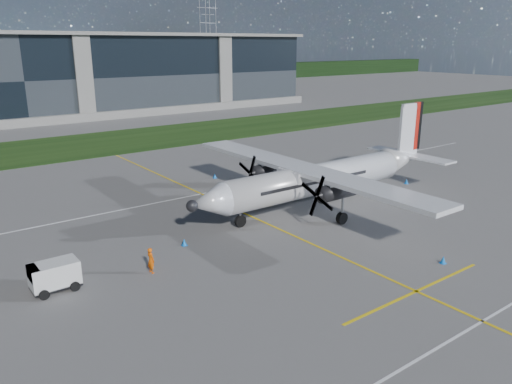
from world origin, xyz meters
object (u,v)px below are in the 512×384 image
baggage_tug (55,276)px  safety_cone_portwing (443,260)px  pylon_east (208,39)px  ground_crew_person (151,259)px  turboprop_aircraft (324,160)px  safety_cone_fwd (184,242)px  safety_cone_stbdwing (215,176)px  safety_cone_tail (406,181)px

baggage_tug → safety_cone_portwing: size_ratio=5.65×
pylon_east → ground_crew_person: (-93.09, -144.68, -14.06)m
turboprop_aircraft → ground_crew_person: bearing=-169.5°
safety_cone_fwd → safety_cone_stbdwing: 18.24m
safety_cone_tail → safety_cone_portwing: (-13.86, -13.36, 0.00)m
turboprop_aircraft → baggage_tug: turboprop_aircraft is taller
pylon_east → safety_cone_fwd: (-89.38, -142.09, -14.75)m
safety_cone_portwing → safety_cone_fwd: bearing=133.5°
turboprop_aircraft → safety_cone_portwing: 13.98m
safety_cone_tail → safety_cone_stbdwing: bearing=136.9°
ground_crew_person → safety_cone_portwing: size_ratio=3.77×
baggage_tug → safety_cone_fwd: 9.23m
pylon_east → safety_cone_portwing: (-77.43, -154.68, -14.75)m
turboprop_aircraft → safety_cone_stbdwing: (-2.57, 13.51, -3.83)m
pylon_east → baggage_tug: bearing=-124.5°
turboprop_aircraft → safety_cone_stbdwing: bearing=100.8°
baggage_tug → ground_crew_person: ground_crew_person is taller
turboprop_aircraft → safety_cone_fwd: turboprop_aircraft is taller
baggage_tug → safety_cone_tail: bearing=3.5°
baggage_tug → safety_cone_fwd: bearing=8.7°
baggage_tug → safety_cone_portwing: baggage_tug is taller
turboprop_aircraft → safety_cone_portwing: bearing=-98.9°
safety_cone_tail → safety_cone_fwd: bearing=-178.3°
turboprop_aircraft → safety_cone_fwd: (-14.03, -0.69, -3.83)m
baggage_tug → turboprop_aircraft: bearing=5.1°
pylon_east → baggage_tug: (-98.48, -143.48, -14.15)m
safety_cone_tail → pylon_east: bearing=65.8°
ground_crew_person → safety_cone_portwing: ground_crew_person is taller
turboprop_aircraft → safety_cone_fwd: bearing=-177.2°
pylon_east → safety_cone_portwing: 173.61m
pylon_east → safety_cone_tail: size_ratio=60.00×
pylon_east → safety_cone_stbdwing: bearing=-121.4°
baggage_tug → safety_cone_portwing: (21.05, -11.20, -0.60)m
baggage_tug → safety_cone_fwd: baggage_tug is taller
baggage_tug → safety_cone_tail: (34.91, 2.16, -0.60)m
safety_cone_stbdwing → turboprop_aircraft: bearing=-79.2°
ground_crew_person → safety_cone_portwing: 18.59m
safety_cone_stbdwing → pylon_east: bearing=58.6°
safety_cone_fwd → safety_cone_stbdwing: size_ratio=1.00×
pylon_east → safety_cone_stbdwing: pylon_east is taller
ground_crew_person → safety_cone_fwd: (3.72, 2.59, -0.69)m
baggage_tug → safety_cone_stbdwing: size_ratio=5.65×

